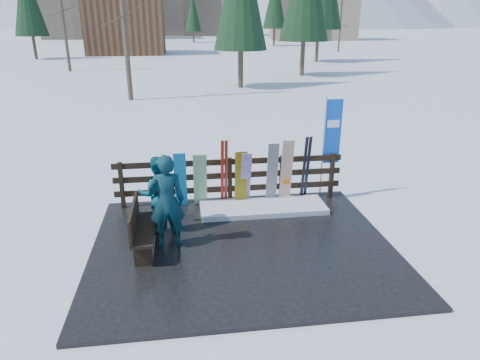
{
  "coord_description": "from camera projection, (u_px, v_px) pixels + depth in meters",
  "views": [
    {
      "loc": [
        -1.09,
        -7.59,
        4.35
      ],
      "look_at": [
        0.09,
        1.0,
        1.1
      ],
      "focal_mm": 32.0,
      "sensor_mm": 36.0,
      "label": 1
    }
  ],
  "objects": [
    {
      "name": "snowboard_3",
      "position": [
        246.0,
        178.0,
        10.32
      ],
      "size": [
        0.25,
        0.38,
        1.37
      ],
      "primitive_type": "cube",
      "rotation": [
        0.26,
        0.0,
        0.0
      ],
      "color": "silver",
      "rests_on": "deck"
    },
    {
      "name": "snowboard_2",
      "position": [
        241.0,
        178.0,
        10.31
      ],
      "size": [
        0.3,
        0.19,
        1.39
      ],
      "primitive_type": "cube",
      "rotation": [
        0.12,
        0.0,
        0.0
      ],
      "color": "#FFD004",
      "rests_on": "deck"
    },
    {
      "name": "snowboard_0",
      "position": [
        180.0,
        180.0,
        10.11
      ],
      "size": [
        0.29,
        0.34,
        1.43
      ],
      "primitive_type": "cube",
      "rotation": [
        0.22,
        0.0,
        0.0
      ],
      "color": "#1A9AD9",
      "rests_on": "deck"
    },
    {
      "name": "ski_pair_b",
      "position": [
        306.0,
        169.0,
        10.52
      ],
      "size": [
        0.17,
        0.29,
        1.69
      ],
      "color": "black",
      "rests_on": "deck"
    },
    {
      "name": "snowboard_4",
      "position": [
        272.0,
        173.0,
        10.37
      ],
      "size": [
        0.27,
        0.25,
        1.56
      ],
      "primitive_type": "cube",
      "rotation": [
        0.15,
        0.0,
        0.0
      ],
      "color": "black",
      "rests_on": "deck"
    },
    {
      "name": "trees",
      "position": [
        229.0,
        8.0,
        52.71
      ],
      "size": [
        42.02,
        68.76,
        13.71
      ],
      "color": "#382B1E",
      "rests_on": "ground"
    },
    {
      "name": "ski_pair_a",
      "position": [
        224.0,
        172.0,
        10.27
      ],
      "size": [
        0.16,
        0.33,
        1.67
      ],
      "color": "#A42514",
      "rests_on": "deck"
    },
    {
      "name": "snowboard_5",
      "position": [
        286.0,
        171.0,
        10.4
      ],
      "size": [
        0.28,
        0.27,
        1.63
      ],
      "primitive_type": "cube",
      "rotation": [
        0.15,
        0.0,
        0.0
      ],
      "color": "white",
      "rests_on": "deck"
    },
    {
      "name": "fence",
      "position": [
        230.0,
        177.0,
        10.49
      ],
      "size": [
        5.6,
        0.1,
        1.15
      ],
      "color": "black",
      "rests_on": "deck"
    },
    {
      "name": "rental_flag",
      "position": [
        330.0,
        135.0,
        10.52
      ],
      "size": [
        0.45,
        0.04,
        2.6
      ],
      "color": "silver",
      "rests_on": "deck"
    },
    {
      "name": "snow_patch",
      "position": [
        263.0,
        208.0,
        10.24
      ],
      "size": [
        2.99,
        1.0,
        0.12
      ],
      "primitive_type": "cube",
      "color": "white",
      "rests_on": "deck"
    },
    {
      "name": "person_back",
      "position": [
        158.0,
        194.0,
        8.99
      ],
      "size": [
        0.82,
        0.65,
        1.67
      ],
      "primitive_type": "imported",
      "rotation": [
        0.0,
        0.0,
        3.16
      ],
      "color": "#084F61",
      "rests_on": "deck"
    },
    {
      "name": "deck",
      "position": [
        242.0,
        246.0,
        8.69
      ],
      "size": [
        6.0,
        5.0,
        0.08
      ],
      "primitive_type": "cube",
      "color": "black",
      "rests_on": "ground"
    },
    {
      "name": "bench",
      "position": [
        140.0,
        226.0,
        8.29
      ],
      "size": [
        0.41,
        1.5,
        0.97
      ],
      "color": "black",
      "rests_on": "deck"
    },
    {
      "name": "person_front",
      "position": [
        167.0,
        202.0,
        8.31
      ],
      "size": [
        0.73,
        0.51,
        1.92
      ],
      "primitive_type": "imported",
      "rotation": [
        0.0,
        0.0,
        3.22
      ],
      "color": "#0D463F",
      "rests_on": "deck"
    },
    {
      "name": "snowboard_1",
      "position": [
        200.0,
        180.0,
        10.18
      ],
      "size": [
        0.32,
        0.39,
        1.39
      ],
      "primitive_type": "cube",
      "rotation": [
        0.26,
        0.0,
        0.0
      ],
      "color": "white",
      "rests_on": "deck"
    },
    {
      "name": "ground",
      "position": [
        242.0,
        248.0,
        8.71
      ],
      "size": [
        700.0,
        700.0,
        0.0
      ],
      "primitive_type": "plane",
      "color": "white",
      "rests_on": "ground"
    }
  ]
}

